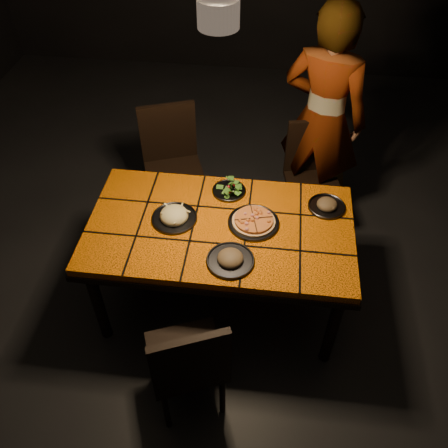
# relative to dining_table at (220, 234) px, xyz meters

# --- Properties ---
(room_shell) EXTENTS (6.04, 7.04, 3.08)m
(room_shell) POSITION_rel_dining_table_xyz_m (0.00, 0.00, 0.83)
(room_shell) COLOR black
(room_shell) RESTS_ON ground
(dining_table) EXTENTS (1.62, 0.92, 0.75)m
(dining_table) POSITION_rel_dining_table_xyz_m (0.00, 0.00, 0.00)
(dining_table) COLOR orange
(dining_table) RESTS_ON ground
(chair_near) EXTENTS (0.52, 0.52, 0.88)m
(chair_near) POSITION_rel_dining_table_xyz_m (-0.07, -0.78, -0.17)
(chair_near) COLOR black
(chair_near) RESTS_ON ground
(chair_far_left) EXTENTS (0.55, 0.55, 0.95)m
(chair_far_left) POSITION_rel_dining_table_xyz_m (-0.49, 0.88, -0.13)
(chair_far_left) COLOR black
(chair_far_left) RESTS_ON ground
(chair_far_right) EXTENTS (0.46, 0.46, 0.88)m
(chair_far_right) POSITION_rel_dining_table_xyz_m (0.59, 0.91, -0.17)
(chair_far_right) COLOR black
(chair_far_right) RESTS_ON ground
(diner) EXTENTS (0.74, 0.62, 1.74)m
(diner) POSITION_rel_dining_table_xyz_m (0.62, 1.05, 0.20)
(diner) COLOR brown
(diner) RESTS_ON ground
(pendant_lamp) EXTENTS (0.18, 0.18, 1.06)m
(pendant_lamp) POSITION_rel_dining_table_xyz_m (0.00, 0.00, 1.35)
(pendant_lamp) COLOR black
(pendant_lamp) RESTS_ON room_shell
(plate_pizza) EXTENTS (0.32, 0.32, 0.04)m
(plate_pizza) POSITION_rel_dining_table_xyz_m (0.20, 0.04, 0.10)
(plate_pizza) COLOR #333338
(plate_pizza) RESTS_ON dining_table
(plate_pasta) EXTENTS (0.28, 0.28, 0.09)m
(plate_pasta) POSITION_rel_dining_table_xyz_m (-0.28, 0.02, 0.10)
(plate_pasta) COLOR #333338
(plate_pasta) RESTS_ON dining_table
(plate_salad) EXTENTS (0.22, 0.22, 0.07)m
(plate_salad) POSITION_rel_dining_table_xyz_m (0.02, 0.31, 0.10)
(plate_salad) COLOR #333338
(plate_salad) RESTS_ON dining_table
(plate_mushroom_a) EXTENTS (0.27, 0.27, 0.09)m
(plate_mushroom_a) POSITION_rel_dining_table_xyz_m (0.09, -0.28, 0.10)
(plate_mushroom_a) COLOR #333338
(plate_mushroom_a) RESTS_ON dining_table
(plate_mushroom_b) EXTENTS (0.23, 0.23, 0.08)m
(plate_mushroom_b) POSITION_rel_dining_table_xyz_m (0.64, 0.24, 0.10)
(plate_mushroom_b) COLOR #333338
(plate_mushroom_b) RESTS_ON dining_table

